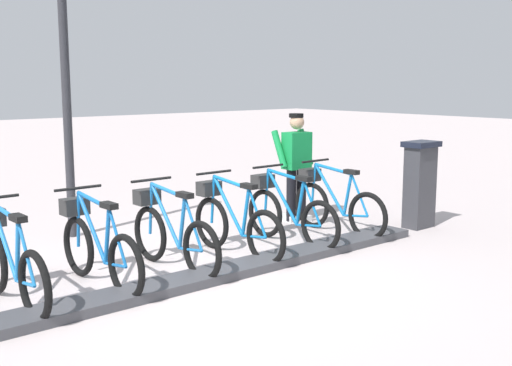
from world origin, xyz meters
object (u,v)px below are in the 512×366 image
at_px(payment_kiosk, 420,183).
at_px(bike_docked_4, 97,246).
at_px(bike_docked_1, 288,212).
at_px(bike_docked_2, 234,221).
at_px(bike_docked_0, 335,203).
at_px(lamp_post, 64,56).
at_px(bike_docked_3, 171,233).
at_px(bike_docked_5, 9,262).
at_px(worker_near_rack, 296,163).

height_order(payment_kiosk, bike_docked_4, payment_kiosk).
height_order(bike_docked_1, bike_docked_2, same).
bearing_deg(bike_docked_4, bike_docked_1, -90.00).
xyz_separation_m(bike_docked_0, lamp_post, (2.21, 2.95, 2.05)).
distance_m(bike_docked_0, bike_docked_4, 3.67).
height_order(bike_docked_3, bike_docked_5, same).
xyz_separation_m(bike_docked_2, bike_docked_3, (0.00, 0.92, 0.00)).
height_order(bike_docked_0, bike_docked_2, same).
height_order(payment_kiosk, lamp_post, lamp_post).
xyz_separation_m(bike_docked_4, worker_near_rack, (0.91, -3.77, 0.48)).
bearing_deg(bike_docked_4, payment_kiosk, -96.70).
relative_size(bike_docked_0, lamp_post, 0.46).
bearing_deg(bike_docked_3, bike_docked_0, -90.00).
bearing_deg(bike_docked_0, lamp_post, 53.15).
bearing_deg(lamp_post, bike_docked_4, 162.13).
xyz_separation_m(bike_docked_0, bike_docked_3, (0.00, 2.75, 0.00)).
xyz_separation_m(bike_docked_1, bike_docked_2, (0.00, 0.92, 0.00)).
bearing_deg(bike_docked_2, bike_docked_0, -90.00).
distance_m(bike_docked_1, bike_docked_2, 0.92).
distance_m(bike_docked_2, bike_docked_3, 0.92).
bearing_deg(bike_docked_5, bike_docked_0, -90.00).
bearing_deg(worker_near_rack, bike_docked_1, 131.63).
relative_size(bike_docked_0, bike_docked_5, 1.00).
distance_m(bike_docked_1, bike_docked_4, 2.75).
relative_size(worker_near_rack, lamp_post, 0.44).
xyz_separation_m(payment_kiosk, bike_docked_3, (0.57, 3.95, -0.24)).
bearing_deg(worker_near_rack, bike_docked_2, 115.09).
bearing_deg(payment_kiosk, bike_docked_3, 81.76).
distance_m(bike_docked_1, bike_docked_3, 1.83).
xyz_separation_m(bike_docked_0, worker_near_rack, (0.91, -0.10, 0.48)).
xyz_separation_m(bike_docked_2, worker_near_rack, (0.91, -1.94, 0.48)).
distance_m(payment_kiosk, bike_docked_5, 5.82).
bearing_deg(bike_docked_4, bike_docked_3, -90.00).
xyz_separation_m(bike_docked_0, bike_docked_5, (0.00, 4.58, 0.00)).
distance_m(payment_kiosk, bike_docked_1, 2.20).
height_order(bike_docked_2, bike_docked_3, same).
relative_size(bike_docked_0, worker_near_rack, 1.04).
relative_size(payment_kiosk, bike_docked_0, 0.74).
height_order(bike_docked_0, bike_docked_5, same).
bearing_deg(bike_docked_3, bike_docked_5, 90.00).
xyz_separation_m(bike_docked_2, bike_docked_4, (0.00, 1.83, 0.00)).
bearing_deg(bike_docked_1, worker_near_rack, -48.37).
relative_size(bike_docked_1, bike_docked_2, 1.00).
bearing_deg(worker_near_rack, bike_docked_0, 173.49).
relative_size(bike_docked_2, bike_docked_5, 1.00).
bearing_deg(bike_docked_5, bike_docked_2, -90.00).
distance_m(payment_kiosk, worker_near_rack, 1.86).
relative_size(bike_docked_1, bike_docked_5, 1.00).
xyz_separation_m(bike_docked_0, bike_docked_4, (0.00, 3.67, 0.00)).
xyz_separation_m(payment_kiosk, bike_docked_0, (0.57, 1.20, -0.24)).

